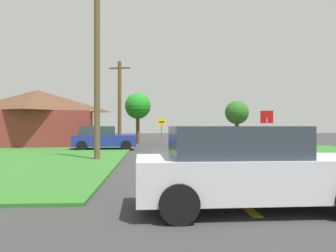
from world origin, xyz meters
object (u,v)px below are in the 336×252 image
utility_pole_mid (120,102)px  barn (37,118)px  car_behind_on_main_road (246,168)px  stop_sign (267,124)px  utility_pole_near (97,66)px  parked_car_near_building (103,138)px  pine_tree_center (237,113)px  oak_tree_left (138,106)px  direction_sign (162,128)px

utility_pole_mid → barn: bearing=-176.2°
car_behind_on_main_road → stop_sign: bearing=67.7°
car_behind_on_main_road → utility_pole_near: (-4.35, 9.76, 3.65)m
parked_car_near_building → pine_tree_center: 16.68m
oak_tree_left → barn: (-8.05, -3.64, -1.18)m
direction_sign → oak_tree_left: bearing=115.8°
parked_car_near_building → barn: size_ratio=0.47×
direction_sign → barn: (-10.13, 0.66, 0.79)m
stop_sign → utility_pole_mid: (-9.19, 9.80, 1.89)m
car_behind_on_main_road → utility_pole_mid: (-4.39, 22.52, 2.84)m
car_behind_on_main_road → pine_tree_center: bearing=74.3°
parked_car_near_building → pine_tree_center: bearing=36.0°
direction_sign → barn: bearing=176.2°
stop_sign → pine_tree_center: pine_tree_center is taller
parked_car_near_building → car_behind_on_main_road: bearing=-80.3°
stop_sign → parked_car_near_building: (-9.87, 4.35, -0.95)m
parked_car_near_building → oak_tree_left: oak_tree_left is taller
car_behind_on_main_road → utility_pole_mid: 23.12m
stop_sign → oak_tree_left: bearing=-51.5°
oak_tree_left → utility_pole_near: bearing=-94.9°
car_behind_on_main_road → pine_tree_center: size_ratio=1.05×
parked_car_near_building → oak_tree_left: bearing=69.5°
utility_pole_near → oak_tree_left: 16.05m
barn → oak_tree_left: bearing=24.4°
parked_car_near_building → pine_tree_center: pine_tree_center is taller
utility_pole_mid → utility_pole_near: bearing=-89.8°
utility_pole_near → direction_sign: bearing=73.6°
utility_pole_near → oak_tree_left: bearing=85.1°
oak_tree_left → pine_tree_center: (10.04, 2.59, -0.48)m
stop_sign → oak_tree_left: oak_tree_left is taller
pine_tree_center → utility_pole_mid: bearing=-153.2°
direction_sign → barn: 10.18m
pine_tree_center → barn: 19.14m
oak_tree_left → pine_tree_center: 10.38m
car_behind_on_main_road → utility_pole_near: 11.29m
utility_pole_mid → direction_sign: utility_pole_mid is taller
car_behind_on_main_road → oak_tree_left: oak_tree_left is taller
direction_sign → oak_tree_left: size_ratio=0.51×
stop_sign → utility_pole_near: 9.98m
utility_pole_near → direction_sign: (3.44, 11.66, -2.95)m
utility_pole_near → barn: 14.18m
utility_pole_mid → direction_sign: size_ratio=2.92×
stop_sign → utility_pole_mid: utility_pole_mid is taller
parked_car_near_building → direction_sign: (4.18, 4.35, 0.70)m
car_behind_on_main_road → direction_sign: (-0.90, 21.42, 0.70)m
parked_car_near_building → oak_tree_left: 9.29m
utility_pole_mid → car_behind_on_main_road: bearing=-79.0°
direction_sign → utility_pole_mid: bearing=162.5°
utility_pole_near → pine_tree_center: utility_pole_near is taller
oak_tree_left → pine_tree_center: oak_tree_left is taller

